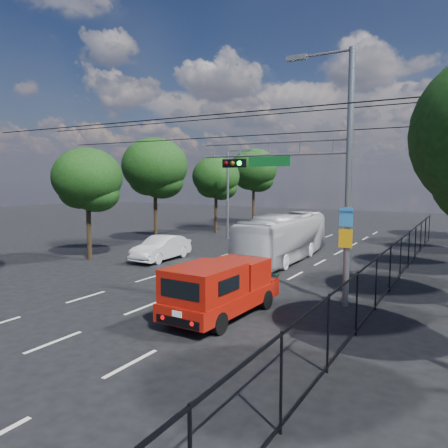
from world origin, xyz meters
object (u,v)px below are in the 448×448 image
Objects in this scene: navy_hatchback at (226,282)px; white_bus at (283,237)px; signal_mast at (317,167)px; red_pickup at (221,287)px; white_van at (161,248)px.

white_bus is (-1.10, 8.81, 0.73)m from navy_hatchback.
white_bus reaches higher than navy_hatchback.
signal_mast is 1.76× the size of red_pickup.
red_pickup is 1.24× the size of white_van.
white_bus is 2.26× the size of white_van.
white_bus reaches higher than red_pickup.
white_van is (-8.55, 7.56, -0.34)m from red_pickup.
signal_mast is 9.56m from white_bus.
navy_hatchback is at bearing 116.19° from red_pickup.
signal_mast is at bearing 57.75° from red_pickup.
white_van is at bearing 138.50° from red_pickup.
white_bus is at bearing 120.10° from signal_mast.
red_pickup is at bearing -43.81° from white_van.
white_van is (-7.45, 5.34, 0.08)m from navy_hatchback.
red_pickup is 0.55× the size of white_bus.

